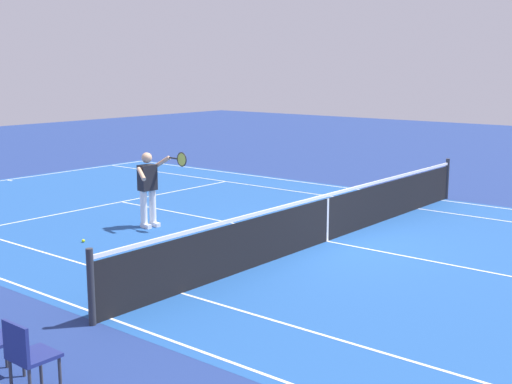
% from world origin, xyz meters
% --- Properties ---
extents(ground_plane, '(60.00, 60.00, 0.00)m').
position_xyz_m(ground_plane, '(0.00, 0.00, 0.00)').
color(ground_plane, navy).
extents(court_slab, '(24.20, 11.40, 0.00)m').
position_xyz_m(court_slab, '(0.00, 0.00, 0.00)').
color(court_slab, '#1E4C93').
rests_on(court_slab, ground_plane).
extents(court_line_markings, '(23.85, 11.05, 0.01)m').
position_xyz_m(court_line_markings, '(0.00, 0.00, 0.00)').
color(court_line_markings, white).
rests_on(court_line_markings, ground_plane).
extents(tennis_net, '(0.10, 11.70, 1.08)m').
position_xyz_m(tennis_net, '(0.00, 0.00, 0.49)').
color(tennis_net, '#2D2D33').
rests_on(tennis_net, ground_plane).
extents(tennis_player_near, '(1.10, 0.78, 1.70)m').
position_xyz_m(tennis_player_near, '(3.71, 1.41, 0.93)').
color(tennis_player_near, white).
rests_on(tennis_player_near, ground_plane).
extents(tennis_ball, '(0.07, 0.07, 0.07)m').
position_xyz_m(tennis_ball, '(3.75, 3.17, 0.03)').
color(tennis_ball, '#CCE01E').
rests_on(tennis_ball, ground_plane).
extents(spectator_chair_0, '(0.44, 0.44, 0.88)m').
position_xyz_m(spectator_chair_0, '(-1.19, 7.53, 0.52)').
color(spectator_chair_0, '#38383D').
rests_on(spectator_chair_0, ground_plane).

